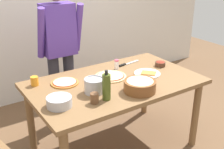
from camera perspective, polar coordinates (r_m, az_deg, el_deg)
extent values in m
plane|color=brown|center=(3.08, 0.53, -14.32)|extent=(8.00, 8.00, 0.00)
cube|color=silver|center=(3.93, -12.98, 14.06)|extent=(5.60, 0.10, 2.60)
cube|color=brown|center=(2.70, 0.59, -1.71)|extent=(1.60, 0.96, 0.04)
cylinder|color=brown|center=(3.05, 16.28, -7.64)|extent=(0.07, 0.07, 0.72)
cylinder|color=brown|center=(2.93, -15.89, -8.93)|extent=(0.07, 0.07, 0.72)
cylinder|color=brown|center=(3.55, 6.60, -2.37)|extent=(0.07, 0.07, 0.72)
cylinder|color=#2D2D38|center=(3.32, -11.18, -3.26)|extent=(0.12, 0.12, 0.85)
cylinder|color=#2D2D38|center=(3.38, -8.38, -2.55)|extent=(0.12, 0.12, 0.85)
cube|color=#56389E|center=(3.12, -10.63, 8.77)|extent=(0.34, 0.20, 0.55)
cylinder|color=#56389E|center=(3.00, -13.94, 7.94)|extent=(0.07, 0.21, 0.55)
cylinder|color=#56389E|center=(3.16, -6.73, 9.19)|extent=(0.07, 0.21, 0.55)
cylinder|color=beige|center=(2.78, -0.29, -0.39)|extent=(0.31, 0.31, 0.01)
cylinder|color=#B22D1E|center=(2.78, -0.29, -0.24)|extent=(0.27, 0.27, 0.00)
cylinder|color=beige|center=(2.77, -0.29, -0.17)|extent=(0.25, 0.25, 0.00)
cylinder|color=#C67A33|center=(2.68, -9.38, -1.66)|extent=(0.26, 0.26, 0.01)
cylinder|color=#B22D1E|center=(2.67, -9.39, -1.50)|extent=(0.22, 0.22, 0.00)
cylinder|color=beige|center=(2.67, -9.40, -1.42)|extent=(0.21, 0.21, 0.00)
cylinder|color=white|center=(2.87, 7.02, 0.20)|extent=(0.26, 0.26, 0.01)
cube|color=#CC8438|center=(2.85, 7.29, 0.29)|extent=(0.17, 0.17, 0.01)
cylinder|color=brown|center=(2.49, 5.56, -2.31)|extent=(0.28, 0.28, 0.10)
ellipsoid|color=beige|center=(2.47, 5.59, -1.47)|extent=(0.25, 0.25, 0.05)
cylinder|color=#B7B7BC|center=(2.28, -10.46, -5.35)|extent=(0.20, 0.20, 0.08)
cylinder|color=#4C2D1E|center=(3.09, 9.58, 2.06)|extent=(0.11, 0.11, 0.04)
ellipsoid|color=#9E3323|center=(3.09, 9.60, 2.28)|extent=(0.10, 0.10, 0.05)
cylinder|color=#47561E|center=(2.32, -1.11, -2.54)|extent=(0.07, 0.07, 0.22)
cylinder|color=black|center=(2.26, -1.14, 0.39)|extent=(0.03, 0.03, 0.04)
cylinder|color=#B7B7BC|center=(2.46, -3.58, -2.32)|extent=(0.17, 0.17, 0.12)
torus|color=#A5A5AD|center=(2.43, -3.62, -0.95)|extent=(0.17, 0.17, 0.01)
cylinder|color=orange|center=(2.68, -15.16, -1.26)|extent=(0.07, 0.07, 0.08)
cylinder|color=brown|center=(2.30, -3.51, -4.71)|extent=(0.07, 0.07, 0.08)
cylinder|color=white|center=(2.95, 0.93, 1.84)|extent=(0.04, 0.04, 0.09)
cylinder|color=#D84C66|center=(2.93, 0.93, 2.81)|extent=(0.04, 0.04, 0.02)
cube|color=silver|center=(3.15, 3.86, 2.39)|extent=(0.22, 0.06, 0.01)
cube|color=black|center=(3.06, 2.10, 1.89)|extent=(0.09, 0.04, 0.02)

